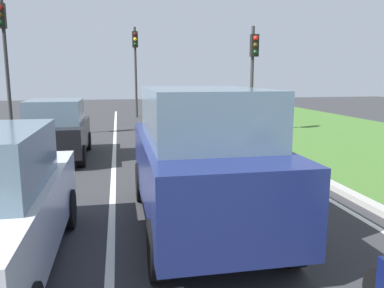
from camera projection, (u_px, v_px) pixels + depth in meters
name	position (u px, v px, depth m)	size (l,w,h in m)	color
ground_plane	(138.00, 160.00, 11.33)	(60.00, 60.00, 0.00)	#2D2D30
lane_line_center	(114.00, 161.00, 11.20)	(0.12, 32.00, 0.01)	silver
lane_line_right_edge	(254.00, 155.00, 12.00)	(0.12, 32.00, 0.01)	silver
curb_right	(269.00, 153.00, 12.08)	(0.24, 48.00, 0.12)	#9E9B93
car_suv_ahead	(201.00, 158.00, 6.15)	(1.98, 4.50, 2.28)	navy
car_hatchback_far	(57.00, 130.00, 11.37)	(1.76, 3.72, 1.78)	black
traffic_light_near_right	(253.00, 63.00, 16.04)	(0.32, 0.50, 4.49)	#2D2D2D
traffic_light_overhead_left	(4.00, 45.00, 14.52)	(0.32, 0.50, 5.30)	#2D2D2D
traffic_light_far_median	(135.00, 57.00, 22.30)	(0.32, 0.50, 5.23)	#2D2D2D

